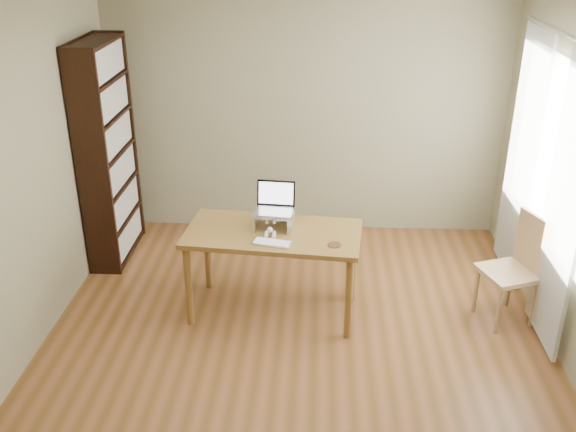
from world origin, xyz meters
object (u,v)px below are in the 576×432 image
object	(u,v)px
bookshelf	(108,153)
laptop	(274,203)
keyboard	(272,243)
desk	(273,242)
cat	(272,218)
chair	(518,267)

from	to	relation	value
bookshelf	laptop	xyz separation A→B (m)	(1.62, -0.85, -0.11)
keyboard	bookshelf	bearing A→B (deg)	156.35
bookshelf	keyboard	xyz separation A→B (m)	(1.63, -1.20, -0.29)
desk	laptop	bearing A→B (deg)	95.67
bookshelf	cat	bearing A→B (deg)	-28.49
keyboard	chair	xyz separation A→B (m)	(1.97, 0.20, -0.26)
chair	bookshelf	bearing A→B (deg)	144.00
bookshelf	desk	world-z (taller)	bookshelf
bookshelf	chair	bearing A→B (deg)	-15.60
keyboard	cat	bearing A→B (deg)	107.44
bookshelf	laptop	bearing A→B (deg)	-27.52
bookshelf	laptop	size ratio (longest dim) A/B	6.28
keyboard	chair	world-z (taller)	chair
desk	keyboard	size ratio (longest dim) A/B	4.60
bookshelf	chair	world-z (taller)	bookshelf
chair	desk	bearing A→B (deg)	158.88
cat	bookshelf	bearing A→B (deg)	149.79
desk	keyboard	xyz separation A→B (m)	(0.01, -0.22, 0.11)
laptop	keyboard	xyz separation A→B (m)	(0.01, -0.36, -0.18)
bookshelf	cat	xyz separation A→B (m)	(1.60, -0.87, -0.24)
cat	chair	distance (m)	2.03
bookshelf	desk	distance (m)	1.94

